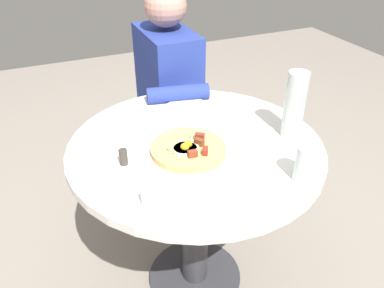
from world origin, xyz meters
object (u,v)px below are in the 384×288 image
knife (242,128)px  pepper_shaker (123,157)px  pizza_plate (188,153)px  person_seated (169,113)px  breakfast_pizza (188,149)px  fork (250,132)px  dining_table (195,181)px  water_bottle (295,105)px  bread_plate (188,109)px  water_glass (306,164)px  salt_shaker (146,197)px

knife → pepper_shaker: pepper_shaker is taller
pizza_plate → knife: size_ratio=1.72×
person_seated → breakfast_pizza: (0.67, -0.18, 0.23)m
fork → person_seated: bearing=74.4°
dining_table → pepper_shaker: 0.33m
dining_table → fork: fork is taller
dining_table → water_bottle: bearing=76.1°
dining_table → pepper_shaker: bearing=-85.3°
bread_plate → breakfast_pizza: bearing=-23.2°
pizza_plate → fork: size_ratio=1.72×
dining_table → person_seated: person_seated is taller
person_seated → pepper_shaker: 0.78m
pizza_plate → breakfast_pizza: 0.02m
fork → pizza_plate: bearing=165.8°
water_glass → water_bottle: (-0.24, 0.12, 0.06)m
pizza_plate → fork: bearing=98.7°
water_bottle → salt_shaker: size_ratio=4.23×
person_seated → breakfast_pizza: size_ratio=4.52×
water_bottle → dining_table: bearing=-103.9°
pizza_plate → water_glass: water_glass is taller
water_bottle → salt_shaker: (0.16, -0.60, -0.09)m
breakfast_pizza → knife: bearing=106.8°
fork → salt_shaker: bearing=-177.3°
salt_shaker → fork: bearing=115.7°
salt_shaker → dining_table: bearing=133.0°
person_seated → water_glass: (0.93, 0.09, 0.26)m
breakfast_pizza → salt_shaker: size_ratio=4.41×
fork → breakfast_pizza: bearing=166.1°
bread_plate → water_glass: bearing=14.2°
breakfast_pizza → pepper_shaker: breakfast_pizza is taller
breakfast_pizza → water_glass: water_glass is taller
person_seated → bread_plate: person_seated is taller
pizza_plate → water_glass: (0.26, 0.27, 0.05)m
water_glass → salt_shaker: water_glass is taller
water_glass → pepper_shaker: 0.57m
water_glass → bread_plate: bearing=-165.8°
person_seated → breakfast_pizza: 0.73m
breakfast_pizza → pepper_shaker: bearing=-99.8°
bread_plate → knife: (0.22, 0.12, 0.00)m
knife → pepper_shaker: bearing=161.8°
pizza_plate → water_bottle: (0.03, 0.39, 0.11)m
knife → salt_shaker: 0.52m
pizza_plate → water_bottle: size_ratio=1.28×
bread_plate → water_glass: size_ratio=1.62×
person_seated → salt_shaker: 0.96m
pizza_plate → dining_table: bearing=137.2°
bread_plate → water_glass: water_glass is taller
bread_plate → knife: 0.25m
dining_table → fork: 0.27m
bread_plate → water_bottle: 0.43m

